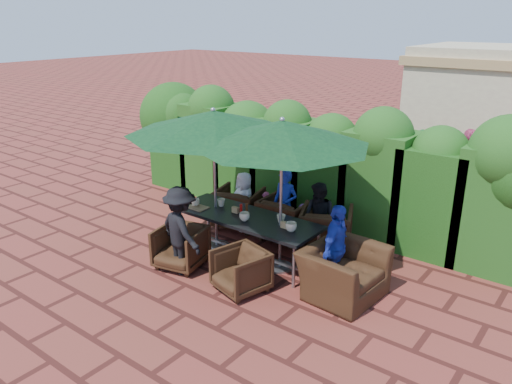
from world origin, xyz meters
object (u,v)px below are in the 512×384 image
Objects in this scene: umbrella_right at (282,133)px; chair_far_right at (326,227)px; chair_far_left at (239,206)px; chair_near_right at (241,269)px; chair_far_mid at (287,216)px; chair_end_right at (344,264)px; dining_table at (246,220)px; chair_near_left at (180,245)px; umbrella_left at (213,123)px.

chair_far_right is at bearing 75.39° from umbrella_right.
chair_near_right is at bearing 115.01° from chair_far_left.
chair_end_right is (1.75, -1.14, 0.07)m from chair_far_mid.
umbrella_right is 2.06m from chair_far_right.
dining_table is 1.41m from chair_far_right.
dining_table is 0.95× the size of umbrella_right.
chair_far_mid is 2.09m from chair_end_right.
umbrella_right is 3.10× the size of chair_far_right.
chair_far_right is 0.76× the size of chair_end_right.
chair_far_mid is 1.16× the size of chair_near_left.
umbrella_right is 2.08m from chair_near_right.
chair_near_right is 0.63× the size of chair_end_right.
chair_near_left is at bearing -164.82° from chair_near_right.
chair_far_left is (-0.27, 0.95, -1.79)m from umbrella_left.
chair_near_right is at bearing 126.79° from chair_end_right.
chair_far_right reaches higher than chair_near_left.
umbrella_right is 3.79× the size of chair_near_right.
chair_far_mid is (0.10, 1.05, -0.25)m from dining_table.
umbrella_right is 2.44m from chair_near_left.
umbrella_left is 2.05m from chair_near_left.
dining_table is 3.61× the size of chair_near_right.
chair_end_right is (2.80, -1.05, 0.07)m from chair_far_left.
chair_far_mid reaches higher than chair_near_right.
chair_far_mid is at bearing 53.11° from umbrella_left.
chair_far_right reaches higher than chair_far_mid.
chair_far_mid is at bearing 119.71° from chair_near_right.
umbrella_left reaches higher than chair_near_right.
dining_table is 1.08m from chair_far_mid.
chair_near_right is (1.55, -1.84, -0.07)m from chair_far_left.
umbrella_right is at bearing 22.51° from chair_near_left.
chair_far_mid is (1.04, 0.09, 0.01)m from chair_far_left.
dining_table is 1.68m from umbrella_left.
chair_far_right is at bearing 177.24° from chair_far_mid.
chair_far_left reaches higher than chair_near_left.
chair_far_mid is 2.07m from chair_near_left.
umbrella_left is 3.33× the size of chair_far_right.
chair_far_right is at bearing 95.79° from chair_near_right.
umbrella_left is 2.43m from chair_near_right.
chair_far_right reaches higher than dining_table.
umbrella_left reaches higher than dining_table.
chair_near_right is (-0.06, -0.92, -1.86)m from umbrella_right.
umbrella_left is at bearing 92.01° from chair_end_right.
chair_far_left is (-0.95, 0.96, -0.26)m from dining_table.
chair_far_left is at bearing 134.47° from dining_table.
umbrella_right is (0.66, 0.04, 1.54)m from dining_table.
chair_far_left is at bearing 73.80° from chair_end_right.
dining_table is at bearing 82.19° from chair_far_mid.
umbrella_left is 3.36× the size of chair_far_mid.
chair_far_mid reaches higher than chair_near_left.
chair_end_right is (1.85, -0.09, -0.18)m from dining_table.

